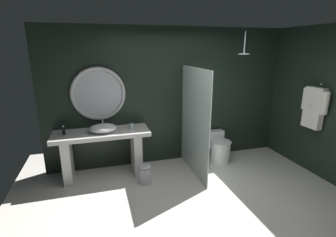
% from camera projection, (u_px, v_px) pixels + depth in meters
% --- Properties ---
extents(ground_plane, '(5.76, 5.76, 0.00)m').
position_uv_depth(ground_plane, '(211.00, 213.00, 3.49)').
color(ground_plane, silver).
extents(back_wall_panel, '(4.80, 0.10, 2.60)m').
position_uv_depth(back_wall_panel, '(172.00, 97.00, 4.89)').
color(back_wall_panel, black).
rests_on(back_wall_panel, ground_plane).
extents(side_wall_right, '(0.10, 2.47, 2.60)m').
position_uv_depth(side_wall_right, '(317.00, 101.00, 4.46)').
color(side_wall_right, black).
rests_on(side_wall_right, ground_plane).
extents(vanity_counter, '(1.63, 0.60, 0.83)m').
position_uv_depth(vanity_counter, '(103.00, 147.00, 4.39)').
color(vanity_counter, silver).
rests_on(vanity_counter, ground_plane).
extents(vessel_sink, '(0.46, 0.38, 0.17)m').
position_uv_depth(vessel_sink, '(103.00, 128.00, 4.27)').
color(vessel_sink, white).
rests_on(vessel_sink, vanity_counter).
extents(tumbler_cup, '(0.08, 0.08, 0.09)m').
position_uv_depth(tumbler_cup, '(132.00, 126.00, 4.44)').
color(tumbler_cup, silver).
rests_on(tumbler_cup, vanity_counter).
extents(soap_dispenser, '(0.05, 0.05, 0.16)m').
position_uv_depth(soap_dispenser, '(64.00, 131.00, 4.13)').
color(soap_dispenser, black).
rests_on(soap_dispenser, vanity_counter).
extents(round_wall_mirror, '(0.95, 0.06, 0.95)m').
position_uv_depth(round_wall_mirror, '(98.00, 94.00, 4.40)').
color(round_wall_mirror, '#B7B7BC').
extents(shower_glass_panel, '(0.02, 1.26, 1.90)m').
position_uv_depth(shower_glass_panel, '(194.00, 122.00, 4.41)').
color(shower_glass_panel, silver).
rests_on(shower_glass_panel, ground_plane).
extents(rain_shower_head, '(0.19, 0.19, 0.40)m').
position_uv_depth(rain_shower_head, '(244.00, 51.00, 4.48)').
color(rain_shower_head, '#B7B7BC').
extents(hanging_bathrobe, '(0.20, 0.52, 0.79)m').
position_uv_depth(hanging_bathrobe, '(314.00, 106.00, 4.36)').
color(hanging_bathrobe, '#B7B7BC').
extents(toilet, '(0.41, 0.58, 0.57)m').
position_uv_depth(toilet, '(219.00, 148.00, 5.06)').
color(toilet, white).
rests_on(toilet, ground_plane).
extents(waste_bin, '(0.21, 0.21, 0.34)m').
position_uv_depth(waste_bin, '(145.00, 174.00, 4.23)').
color(waste_bin, '#B7B7BC').
rests_on(waste_bin, ground_plane).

